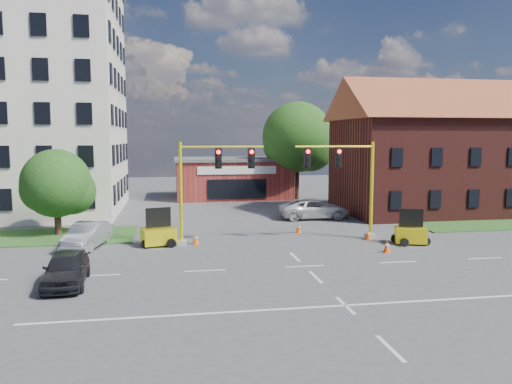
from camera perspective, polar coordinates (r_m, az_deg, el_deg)
ground at (r=25.50m, az=5.56°, el=-8.44°), size 120.00×120.00×0.00m
grass_verge_ne at (r=41.45m, az=26.84°, el=-3.36°), size 14.00×4.00×0.08m
lane_markings at (r=22.72m, az=7.57°, el=-10.29°), size 60.00×36.00×0.01m
office_block at (r=47.80m, az=-26.43°, el=10.20°), size 18.40×15.40×20.60m
brick_shop at (r=54.34m, az=-2.72°, el=1.67°), size 12.40×8.40×4.30m
townhouse_row at (r=46.75m, az=22.09°, el=5.12°), size 21.00×11.00×11.50m
tree_large at (r=52.61m, az=5.14°, el=5.98°), size 7.73×7.36×10.22m
tree_nw_front at (r=35.27m, az=-21.47°, el=0.70°), size 4.72×4.49×5.72m
signal_mast_west at (r=29.98m, az=-5.47°, el=1.36°), size 5.30×0.60×6.20m
signal_mast_east at (r=31.82m, az=10.38°, el=1.56°), size 5.30×0.60×6.20m
trailer_west at (r=30.53m, az=-11.07°, el=-4.77°), size 2.20×1.75×2.20m
trailer_east at (r=31.86m, az=17.25°, el=-4.55°), size 2.10×1.72×2.06m
cone_a at (r=30.59m, az=-6.88°, el=-5.34°), size 0.40×0.40×0.70m
cone_b at (r=34.10m, az=4.90°, el=-4.13°), size 0.40×0.40×0.70m
cone_c at (r=29.23m, az=14.73°, el=-6.04°), size 0.40×0.40×0.70m
cone_d at (r=32.50m, az=12.69°, el=-4.77°), size 0.40×0.40×0.70m
pickup_white at (r=40.19m, az=6.68°, el=-1.95°), size 5.58×2.59×1.55m
sedan_dark at (r=23.60m, az=-20.88°, el=-8.18°), size 1.99×4.43×1.48m
sedan_silver_front at (r=30.98m, az=-18.74°, el=-4.72°), size 2.52×4.76×1.49m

